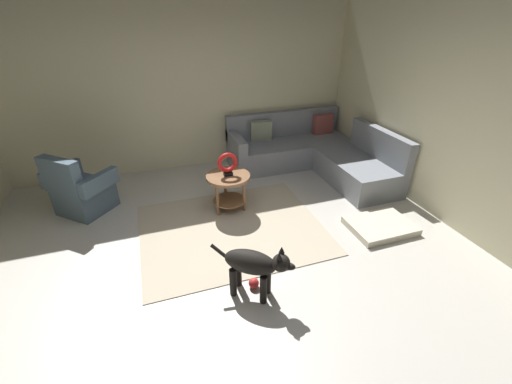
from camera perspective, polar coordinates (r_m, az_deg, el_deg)
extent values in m
cube|color=beige|center=(3.77, -3.63, -13.35)|extent=(6.00, 6.00, 0.10)
cube|color=beige|center=(5.80, -12.32, 17.14)|extent=(6.00, 0.12, 2.70)
cube|color=beige|center=(4.66, 33.80, 10.06)|extent=(0.12, 6.00, 2.70)
cube|color=#BCAD93|center=(4.30, -4.25, -6.37)|extent=(2.30, 1.90, 0.01)
cube|color=gray|center=(6.09, 5.97, 6.97)|extent=(2.20, 0.85, 0.42)
cube|color=gray|center=(6.25, 4.83, 11.89)|extent=(2.20, 0.14, 0.46)
cube|color=gray|center=(5.53, 17.18, 3.37)|extent=(0.85, 1.40, 0.42)
cube|color=gray|center=(5.57, 20.87, 7.89)|extent=(0.14, 1.40, 0.46)
cube|color=gray|center=(5.64, -3.46, 8.74)|extent=(0.16, 0.85, 0.22)
cube|color=#994C47|center=(6.47, 11.58, 11.45)|extent=(0.38, 0.15, 0.39)
cube|color=gray|center=(5.96, 0.88, 10.51)|extent=(0.40, 0.19, 0.39)
cube|color=#4C6070|center=(5.17, -27.59, -0.81)|extent=(0.85, 0.85, 0.40)
cube|color=#4C6070|center=(4.86, -30.88, 2.34)|extent=(0.54, 0.50, 0.48)
cube|color=#4C6070|center=(5.30, -30.83, 2.85)|extent=(0.47, 0.51, 0.22)
cube|color=#4C6070|center=(4.78, -25.67, 1.56)|extent=(0.47, 0.51, 0.22)
cylinder|color=brown|center=(4.45, -4.88, 2.69)|extent=(0.60, 0.60, 0.04)
cylinder|color=brown|center=(4.63, -4.69, -1.41)|extent=(0.45, 0.45, 0.02)
cylinder|color=brown|center=(4.76, -5.40, 0.88)|extent=(0.04, 0.04, 0.50)
cylinder|color=brown|center=(4.45, -6.72, -1.36)|extent=(0.04, 0.04, 0.50)
cylinder|color=brown|center=(4.53, -2.11, -0.59)|extent=(0.04, 0.04, 0.50)
cube|color=black|center=(4.43, -4.91, 3.21)|extent=(0.12, 0.08, 0.05)
torus|color=red|center=(4.36, -5.00, 5.14)|extent=(0.28, 0.06, 0.28)
cube|color=beige|center=(4.56, 20.85, -5.53)|extent=(0.80, 0.60, 0.09)
cylinder|color=black|center=(3.36, 2.02, -15.03)|extent=(0.07, 0.07, 0.32)
cylinder|color=black|center=(3.26, 1.30, -16.66)|extent=(0.07, 0.07, 0.32)
cylinder|color=black|center=(3.43, -3.13, -13.88)|extent=(0.07, 0.07, 0.32)
cylinder|color=black|center=(3.34, -4.02, -15.42)|extent=(0.07, 0.07, 0.32)
ellipsoid|color=black|center=(3.17, -1.03, -12.10)|extent=(0.55, 0.49, 0.24)
sphere|color=black|center=(3.06, 4.39, -12.22)|extent=(0.17, 0.17, 0.17)
ellipsoid|color=black|center=(3.07, 5.79, -12.77)|extent=(0.14, 0.13, 0.07)
cone|color=black|center=(3.03, 4.50, -10.01)|extent=(0.06, 0.06, 0.07)
cone|color=black|center=(2.96, 4.06, -11.06)|extent=(0.06, 0.06, 0.07)
cylinder|color=black|center=(3.24, -6.30, -10.37)|extent=(0.18, 0.15, 0.16)
sphere|color=red|center=(3.47, -0.39, -15.60)|extent=(0.11, 0.11, 0.11)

